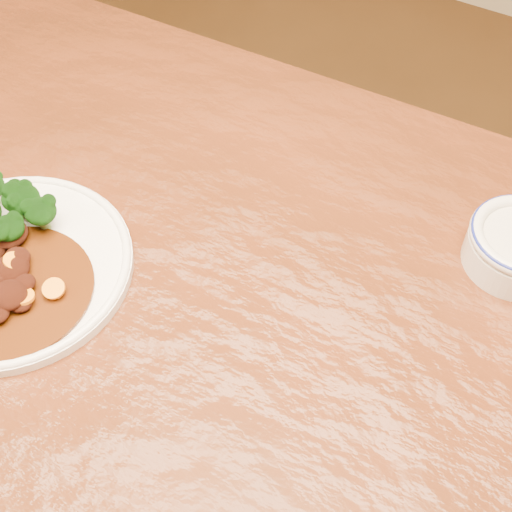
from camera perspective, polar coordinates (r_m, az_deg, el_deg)
The scene contains 3 objects.
dining_table at distance 0.89m, azimuth -2.86°, elevation -7.28°, with size 1.53×0.94×0.75m.
dinner_plate at distance 0.89m, azimuth -19.12°, elevation -0.76°, with size 0.29×0.29×0.02m.
mince_stew at distance 0.86m, azimuth -19.76°, elevation -1.82°, with size 0.19×0.19×0.03m.
Camera 1 is at (0.27, -0.38, 1.42)m, focal length 50.00 mm.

